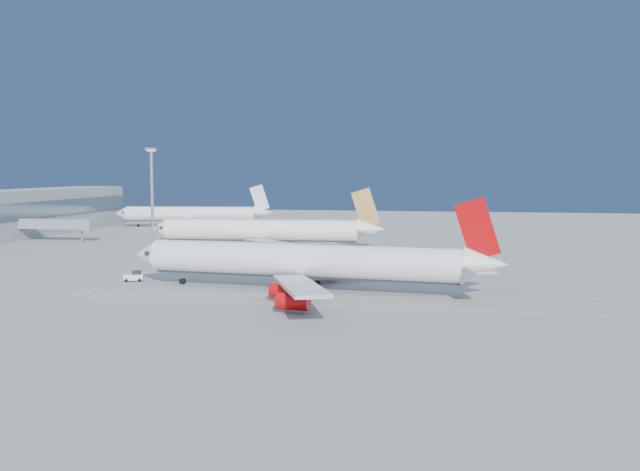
{
  "coord_description": "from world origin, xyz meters",
  "views": [
    {
      "loc": [
        23.61,
        -123.19,
        21.38
      ],
      "look_at": [
        -5.49,
        30.51,
        7.0
      ],
      "focal_mm": 40.0,
      "sensor_mm": 36.0,
      "label": 1
    }
  ],
  "objects_px": {
    "airliner_virgin": "(309,262)",
    "pushback_tug": "(134,276)",
    "light_mast": "(152,192)",
    "airliner_etihad": "(266,230)",
    "airliner_third": "(194,214)"
  },
  "relations": [
    {
      "from": "pushback_tug",
      "to": "airliner_third",
      "type": "bearing_deg",
      "value": 90.26
    },
    {
      "from": "pushback_tug",
      "to": "airliner_virgin",
      "type": "bearing_deg",
      "value": -22.07
    },
    {
      "from": "airliner_virgin",
      "to": "pushback_tug",
      "type": "relative_size",
      "value": 17.28
    },
    {
      "from": "airliner_virgin",
      "to": "light_mast",
      "type": "xyz_separation_m",
      "value": [
        -48.98,
        43.86,
        10.74
      ]
    },
    {
      "from": "pushback_tug",
      "to": "light_mast",
      "type": "distance_m",
      "value": 44.68
    },
    {
      "from": "airliner_etihad",
      "to": "pushback_tug",
      "type": "distance_m",
      "value": 59.7
    },
    {
      "from": "light_mast",
      "to": "airliner_third",
      "type": "bearing_deg",
      "value": 104.29
    },
    {
      "from": "airliner_virgin",
      "to": "pushback_tug",
      "type": "bearing_deg",
      "value": 179.36
    },
    {
      "from": "airliner_virgin",
      "to": "airliner_etihad",
      "type": "height_order",
      "value": "airliner_virgin"
    },
    {
      "from": "airliner_etihad",
      "to": "airliner_third",
      "type": "relative_size",
      "value": 1.07
    },
    {
      "from": "airliner_virgin",
      "to": "pushback_tug",
      "type": "xyz_separation_m",
      "value": [
        -35.28,
        4.04,
        -4.19
      ]
    },
    {
      "from": "pushback_tug",
      "to": "airliner_etihad",
      "type": "bearing_deg",
      "value": 64.34
    },
    {
      "from": "airliner_third",
      "to": "pushback_tug",
      "type": "height_order",
      "value": "airliner_third"
    },
    {
      "from": "airliner_etihad",
      "to": "pushback_tug",
      "type": "height_order",
      "value": "airliner_etihad"
    },
    {
      "from": "airliner_virgin",
      "to": "airliner_third",
      "type": "xyz_separation_m",
      "value": [
        -71.17,
        131.02,
        -0.27
      ]
    }
  ]
}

